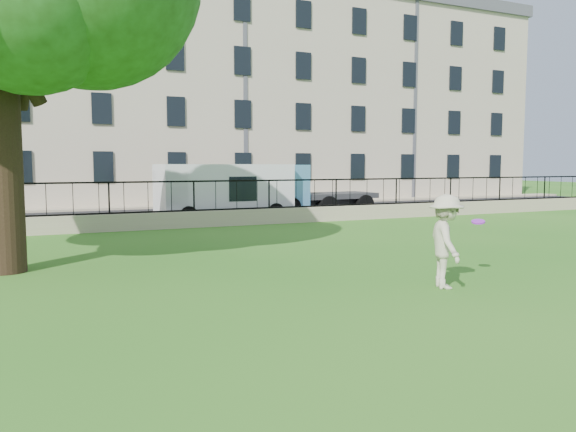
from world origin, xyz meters
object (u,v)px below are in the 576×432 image
man (446,241)px  white_van (225,192)px  blue_truck (314,190)px  frisbee (478,222)px

man → white_van: white_van is taller
man → white_van: 14.37m
white_van → blue_truck: white_van is taller
frisbee → white_van: 13.88m
white_van → blue_truck: 4.56m
blue_truck → white_van: bearing=-177.1°
man → blue_truck: size_ratio=0.32×
man → frisbee: (1.25, 0.50, 0.27)m
frisbee → blue_truck: size_ratio=0.05×
frisbee → blue_truck: (3.70, 14.43, -0.00)m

